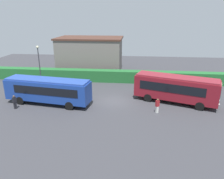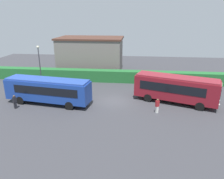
% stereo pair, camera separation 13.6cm
% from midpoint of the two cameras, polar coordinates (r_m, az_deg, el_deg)
% --- Properties ---
extents(ground_plane, '(64.00, 64.00, 0.00)m').
position_cam_midpoint_polar(ground_plane, '(27.01, 0.34, -3.04)').
color(ground_plane, '#38383D').
extents(bus_blue, '(10.70, 3.81, 3.13)m').
position_cam_midpoint_polar(bus_blue, '(26.69, -16.98, -0.04)').
color(bus_blue, navy).
rests_on(bus_blue, ground_plane).
extents(bus_maroon, '(10.04, 5.62, 3.35)m').
position_cam_midpoint_polar(bus_maroon, '(26.96, 16.50, 0.44)').
color(bus_maroon, maroon).
rests_on(bus_maroon, ground_plane).
extents(person_left, '(0.43, 0.48, 1.64)m').
position_cam_midpoint_polar(person_left, '(26.94, -24.77, -2.99)').
color(person_left, black).
rests_on(person_left, ground_plane).
extents(person_center, '(0.51, 0.46, 1.78)m').
position_cam_midpoint_polar(person_center, '(27.62, -9.72, -0.73)').
color(person_center, silver).
rests_on(person_center, ground_plane).
extents(person_right, '(0.47, 0.42, 1.65)m').
position_cam_midpoint_polar(person_right, '(23.98, 11.89, -4.19)').
color(person_right, silver).
rests_on(person_right, ground_plane).
extents(person_far, '(0.35, 0.47, 1.66)m').
position_cam_midpoint_polar(person_far, '(30.34, 19.10, 0.16)').
color(person_far, '#334C8C').
rests_on(person_far, ground_plane).
extents(hedge_row, '(44.00, 1.65, 1.86)m').
position_cam_midpoint_polar(hedge_row, '(34.58, 1.73, 3.59)').
color(hedge_row, '#21622D').
rests_on(hedge_row, ground_plane).
extents(depot_building, '(11.85, 7.44, 6.49)m').
position_cam_midpoint_polar(depot_building, '(40.62, -5.89, 9.21)').
color(depot_building, slate).
rests_on(depot_building, ground_plane).
extents(traffic_cone, '(0.36, 0.36, 0.60)m').
position_cam_midpoint_polar(traffic_cone, '(33.82, -20.57, 0.87)').
color(traffic_cone, orange).
rests_on(traffic_cone, ground_plane).
extents(lamppost, '(0.36, 0.36, 6.17)m').
position_cam_midpoint_polar(lamppost, '(32.99, -19.05, 6.93)').
color(lamppost, '#38383D').
rests_on(lamppost, ground_plane).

